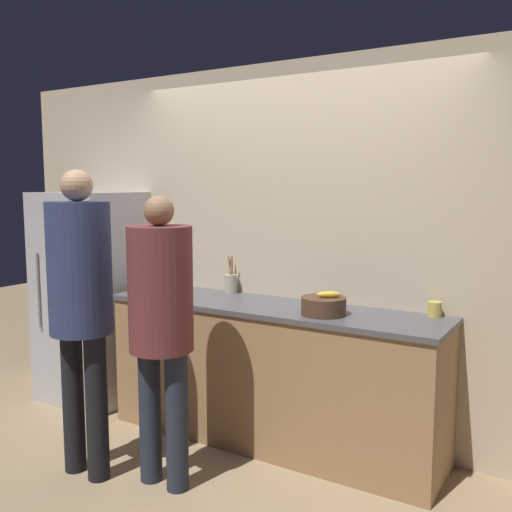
{
  "coord_description": "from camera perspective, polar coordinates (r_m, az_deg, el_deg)",
  "views": [
    {
      "loc": [
        1.87,
        -2.91,
        1.75
      ],
      "look_at": [
        0.0,
        0.14,
        1.31
      ],
      "focal_mm": 40.0,
      "sensor_mm": 36.0,
      "label": 1
    }
  ],
  "objects": [
    {
      "name": "refrigerator",
      "position": [
        4.86,
        -16.08,
        -3.91
      ],
      "size": [
        0.75,
        0.68,
        1.7
      ],
      "color": "#B7B7BC",
      "rests_on": "ground_plane"
    },
    {
      "name": "wall_back",
      "position": [
        4.04,
        3.77,
        0.64
      ],
      "size": [
        5.2,
        0.06,
        2.6
      ],
      "color": "#C6B293",
      "rests_on": "ground_plane"
    },
    {
      "name": "ground_plane",
      "position": [
        3.87,
        -1.15,
        -19.81
      ],
      "size": [
        14.0,
        14.0,
        0.0
      ],
      "primitive_type": "plane",
      "color": "#9E8460"
    },
    {
      "name": "utensil_crock",
      "position": [
        4.24,
        -2.52,
        -2.69
      ],
      "size": [
        0.09,
        0.09,
        0.28
      ],
      "color": "#ADA393",
      "rests_on": "counter"
    },
    {
      "name": "bottle_dark",
      "position": [
        4.56,
        -8.0,
        -1.89
      ],
      "size": [
        0.07,
        0.07,
        0.23
      ],
      "color": "#333338",
      "rests_on": "counter"
    },
    {
      "name": "counter",
      "position": [
        3.96,
        1.62,
        -11.64
      ],
      "size": [
        2.35,
        0.63,
        0.96
      ],
      "color": "#9E754C",
      "rests_on": "ground_plane"
    },
    {
      "name": "bottle_clear",
      "position": [
        4.42,
        -10.79,
        -2.62
      ],
      "size": [
        0.05,
        0.05,
        0.15
      ],
      "color": "silver",
      "rests_on": "counter"
    },
    {
      "name": "person_left",
      "position": [
        3.51,
        -17.13,
        -3.64
      ],
      "size": [
        0.37,
        0.37,
        1.84
      ],
      "color": "black",
      "rests_on": "ground_plane"
    },
    {
      "name": "cup_yellow",
      "position": [
        3.64,
        17.45,
        -5.1
      ],
      "size": [
        0.08,
        0.08,
        0.09
      ],
      "color": "gold",
      "rests_on": "counter"
    },
    {
      "name": "fruit_bowl",
      "position": [
        3.55,
        6.78,
        -4.95
      ],
      "size": [
        0.28,
        0.28,
        0.15
      ],
      "color": "#4C3323",
      "rests_on": "counter"
    },
    {
      "name": "person_center",
      "position": [
        3.3,
        -9.47,
        -5.75
      ],
      "size": [
        0.37,
        0.37,
        1.7
      ],
      "color": "#232838",
      "rests_on": "ground_plane"
    }
  ]
}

